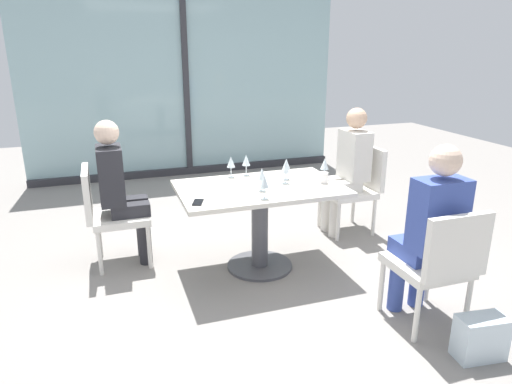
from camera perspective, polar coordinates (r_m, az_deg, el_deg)
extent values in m
plane|color=gray|center=(4.05, 0.46, -9.20)|extent=(12.00, 12.00, 0.00)
cube|color=#94B7BC|center=(6.73, -8.71, 13.50)|extent=(4.41, 0.03, 2.70)
cube|color=#2D2D33|center=(6.70, -8.66, 13.49)|extent=(0.08, 0.06, 2.70)
cube|color=#2D2D33|center=(6.92, -8.16, 2.70)|extent=(4.41, 0.10, 0.10)
cube|color=silver|center=(3.78, 0.48, 0.45)|extent=(1.34, 0.84, 0.04)
cylinder|color=#4C4C51|center=(3.90, 0.47, -4.66)|extent=(0.14, 0.14, 0.69)
cylinder|color=#4C4C51|center=(4.05, 0.46, -9.05)|extent=(0.56, 0.56, 0.02)
cube|color=silver|center=(3.35, 20.34, -8.48)|extent=(0.46, 0.46, 0.06)
cube|color=silver|center=(3.09, 23.68, -6.31)|extent=(0.46, 0.05, 0.42)
cylinder|color=silver|center=(3.70, 20.49, -9.80)|extent=(0.04, 0.04, 0.39)
cylinder|color=silver|center=(3.48, 15.24, -11.09)|extent=(0.04, 0.04, 0.39)
cylinder|color=silver|center=(3.45, 24.68, -12.52)|extent=(0.04, 0.04, 0.39)
cylinder|color=silver|center=(3.21, 19.27, -14.19)|extent=(0.04, 0.04, 0.39)
cube|color=silver|center=(4.14, -16.33, -3.00)|extent=(0.46, 0.46, 0.06)
cube|color=silver|center=(4.06, -20.13, -0.18)|extent=(0.05, 0.46, 0.42)
cylinder|color=silver|center=(4.05, -13.06, -6.66)|extent=(0.04, 0.04, 0.39)
cylinder|color=silver|center=(4.41, -13.62, -4.58)|extent=(0.04, 0.04, 0.39)
cylinder|color=silver|center=(4.04, -18.74, -7.24)|extent=(0.04, 0.04, 0.39)
cylinder|color=silver|center=(4.41, -18.81, -5.10)|extent=(0.04, 0.04, 0.39)
cube|color=silver|center=(4.72, 11.23, 0.00)|extent=(0.46, 0.46, 0.06)
cube|color=silver|center=(4.79, 14.01, 3.03)|extent=(0.05, 0.46, 0.42)
cylinder|color=silver|center=(4.87, 7.87, -2.07)|extent=(0.04, 0.04, 0.39)
cylinder|color=silver|center=(4.54, 10.10, -3.69)|extent=(0.04, 0.04, 0.39)
cylinder|color=silver|center=(5.06, 11.94, -1.54)|extent=(0.04, 0.04, 0.39)
cylinder|color=silver|center=(4.74, 14.36, -3.06)|extent=(0.04, 0.04, 0.39)
cylinder|color=#384C9E|center=(3.61, 19.40, -9.88)|extent=(0.11, 0.11, 0.45)
cube|color=#384C9E|center=(3.43, 20.85, -6.39)|extent=(0.13, 0.32, 0.11)
cylinder|color=#384C9E|center=(3.51, 17.03, -10.46)|extent=(0.11, 0.11, 0.45)
cube|color=#384C9E|center=(3.32, 18.42, -6.90)|extent=(0.13, 0.32, 0.11)
cube|color=#384C9E|center=(3.17, 21.62, -2.66)|extent=(0.34, 0.20, 0.48)
sphere|color=beige|center=(3.07, 22.39, 3.64)|extent=(0.20, 0.20, 0.20)
cylinder|color=#28282D|center=(4.13, -13.59, -5.71)|extent=(0.11, 0.11, 0.45)
cube|color=#28282D|center=(4.03, -15.23, -2.19)|extent=(0.32, 0.13, 0.11)
cylinder|color=#28282D|center=(4.30, -13.82, -4.78)|extent=(0.11, 0.11, 0.45)
cube|color=#28282D|center=(4.20, -15.41, -1.39)|extent=(0.32, 0.13, 0.11)
cube|color=#28282D|center=(4.02, -17.51, 1.99)|extent=(0.20, 0.34, 0.48)
sphere|color=beige|center=(3.94, -17.99, 7.03)|extent=(0.20, 0.20, 0.20)
cylinder|color=silver|center=(4.78, 8.72, -2.12)|extent=(0.11, 0.11, 0.45)
cube|color=silver|center=(4.74, 9.92, 1.20)|extent=(0.32, 0.13, 0.11)
cylinder|color=silver|center=(4.63, 9.73, -2.84)|extent=(0.11, 0.11, 0.45)
cube|color=silver|center=(4.59, 10.97, 0.58)|extent=(0.32, 0.13, 0.11)
cube|color=silver|center=(4.65, 12.05, 4.52)|extent=(0.20, 0.34, 0.48)
sphere|color=#D8AD8C|center=(4.58, 12.34, 8.90)|extent=(0.20, 0.20, 0.20)
cylinder|color=silver|center=(3.86, 3.61, 1.13)|extent=(0.06, 0.06, 0.00)
cylinder|color=silver|center=(3.85, 3.63, 1.77)|extent=(0.01, 0.01, 0.08)
cone|color=silver|center=(3.83, 3.65, 3.06)|extent=(0.07, 0.07, 0.09)
cylinder|color=silver|center=(3.47, 1.03, -0.81)|extent=(0.06, 0.06, 0.00)
cylinder|color=silver|center=(3.46, 1.03, -0.11)|extent=(0.01, 0.01, 0.08)
cone|color=silver|center=(3.43, 1.04, 1.32)|extent=(0.07, 0.07, 0.09)
cylinder|color=silver|center=(3.66, 0.73, 0.21)|extent=(0.06, 0.06, 0.00)
cylinder|color=silver|center=(3.65, 0.73, 0.88)|extent=(0.01, 0.01, 0.08)
cone|color=silver|center=(3.62, 0.74, 2.24)|extent=(0.07, 0.07, 0.09)
cylinder|color=silver|center=(4.09, -1.21, 2.12)|extent=(0.06, 0.06, 0.00)
cylinder|color=silver|center=(4.08, -1.22, 2.73)|extent=(0.01, 0.01, 0.08)
cone|color=silver|center=(4.06, -1.23, 3.96)|extent=(0.07, 0.07, 0.09)
cylinder|color=silver|center=(4.04, -3.09, 1.89)|extent=(0.06, 0.06, 0.00)
cylinder|color=silver|center=(4.03, -3.10, 2.51)|extent=(0.01, 0.01, 0.08)
cone|color=silver|center=(4.01, -3.12, 3.75)|extent=(0.07, 0.07, 0.09)
cylinder|color=silver|center=(4.01, 8.39, 1.61)|extent=(0.06, 0.06, 0.00)
cylinder|color=silver|center=(4.00, 8.42, 2.23)|extent=(0.01, 0.01, 0.08)
cone|color=silver|center=(3.98, 8.48, 3.48)|extent=(0.07, 0.07, 0.09)
cylinder|color=silver|center=(3.97, 3.72, 1.59)|extent=(0.06, 0.06, 0.00)
cylinder|color=silver|center=(3.96, 3.74, 2.21)|extent=(0.01, 0.01, 0.08)
cone|color=silver|center=(3.93, 3.76, 3.48)|extent=(0.07, 0.07, 0.09)
cylinder|color=white|center=(3.90, 8.35, 1.77)|extent=(0.08, 0.08, 0.09)
cube|color=black|center=(3.41, -7.19, -1.26)|extent=(0.12, 0.16, 0.01)
cube|color=silver|center=(3.24, 26.00, -15.86)|extent=(0.32, 0.19, 0.28)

